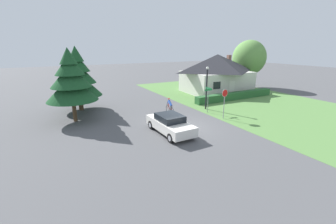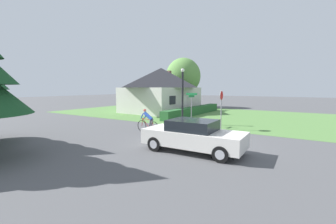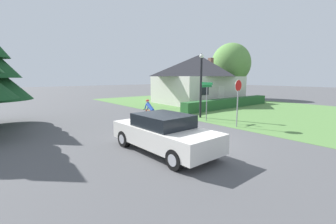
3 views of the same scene
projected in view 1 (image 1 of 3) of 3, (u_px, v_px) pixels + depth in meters
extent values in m
plane|color=#515154|center=(185.00, 127.00, 18.46)|extent=(140.00, 140.00, 0.00)
cube|color=#568442|center=(250.00, 101.00, 27.21)|extent=(16.00, 36.00, 0.01)
cube|color=beige|center=(216.00, 82.00, 32.43)|extent=(8.96, 6.84, 2.95)
pyramid|color=#2D2D33|center=(217.00, 63.00, 31.68)|extent=(9.67, 7.38, 2.37)
cube|color=silver|center=(231.00, 89.00, 29.73)|extent=(0.90, 0.09, 2.00)
cube|color=black|center=(217.00, 85.00, 28.52)|extent=(1.10, 0.10, 0.90)
cube|color=brown|center=(229.00, 58.00, 33.17)|extent=(0.52, 0.52, 0.80)
cube|color=#285B2D|center=(235.00, 96.00, 28.11)|extent=(11.68, 0.90, 0.87)
cube|color=silver|center=(170.00, 125.00, 17.05)|extent=(2.01, 4.66, 0.69)
cube|color=black|center=(170.00, 118.00, 16.92)|extent=(1.72, 2.11, 0.48)
cylinder|color=black|center=(151.00, 125.00, 18.05)|extent=(0.28, 0.68, 0.67)
cylinder|color=#ADADB2|center=(151.00, 125.00, 18.05)|extent=(0.29, 0.40, 0.39)
cylinder|color=black|center=(169.00, 121.00, 18.84)|extent=(0.28, 0.68, 0.67)
cylinder|color=#ADADB2|center=(169.00, 121.00, 18.84)|extent=(0.29, 0.40, 0.39)
cylinder|color=black|center=(171.00, 138.00, 15.43)|extent=(0.28, 0.68, 0.67)
cylinder|color=#ADADB2|center=(171.00, 138.00, 15.43)|extent=(0.29, 0.40, 0.39)
cylinder|color=black|center=(191.00, 134.00, 16.23)|extent=(0.28, 0.68, 0.67)
cylinder|color=#ADADB2|center=(191.00, 134.00, 16.23)|extent=(0.29, 0.40, 0.39)
torus|color=black|center=(172.00, 111.00, 21.62)|extent=(0.09, 0.78, 0.78)
torus|color=black|center=(168.00, 109.00, 22.56)|extent=(0.09, 0.78, 0.78)
cylinder|color=#B21E1E|center=(171.00, 109.00, 21.81)|extent=(0.05, 0.19, 0.60)
cylinder|color=#B21E1E|center=(169.00, 108.00, 22.15)|extent=(0.08, 0.67, 0.67)
cylinder|color=#B21E1E|center=(170.00, 105.00, 22.00)|extent=(0.09, 0.80, 0.09)
cylinder|color=#B21E1E|center=(171.00, 112.00, 21.79)|extent=(0.06, 0.36, 0.16)
cylinder|color=#B21E1E|center=(172.00, 109.00, 21.64)|extent=(0.05, 0.22, 0.48)
cylinder|color=#B21E1E|center=(168.00, 106.00, 22.45)|extent=(0.04, 0.12, 0.52)
cylinder|color=black|center=(168.00, 104.00, 22.34)|extent=(0.44, 0.05, 0.02)
ellipsoid|color=black|center=(171.00, 106.00, 21.65)|extent=(0.09, 0.21, 0.05)
cylinder|color=slate|center=(171.00, 108.00, 21.71)|extent=(0.13, 0.26, 0.51)
cylinder|color=slate|center=(171.00, 108.00, 21.87)|extent=(0.13, 0.26, 0.66)
cylinder|color=beige|center=(171.00, 112.00, 21.88)|extent=(0.08, 0.08, 0.30)
cylinder|color=beige|center=(171.00, 112.00, 22.07)|extent=(0.17, 0.08, 0.21)
cylinder|color=#264CB2|center=(170.00, 103.00, 21.85)|extent=(0.27, 0.73, 0.56)
cylinder|color=#264CB2|center=(169.00, 103.00, 22.09)|extent=(0.09, 0.26, 0.36)
cylinder|color=#264CB2|center=(168.00, 102.00, 22.32)|extent=(0.09, 0.26, 0.36)
sphere|color=beige|center=(169.00, 99.00, 22.02)|extent=(0.19, 0.19, 0.19)
ellipsoid|color=red|center=(169.00, 99.00, 22.01)|extent=(0.22, 0.18, 0.12)
cylinder|color=gray|center=(224.00, 108.00, 20.33)|extent=(0.07, 0.07, 2.12)
cylinder|color=red|center=(225.00, 93.00, 19.96)|extent=(0.63, 0.05, 0.63)
cylinder|color=silver|center=(225.00, 93.00, 19.96)|extent=(0.67, 0.04, 0.67)
cylinder|color=black|center=(206.00, 90.00, 23.21)|extent=(0.16, 0.16, 4.17)
sphere|color=white|center=(208.00, 68.00, 22.58)|extent=(0.29, 0.29, 0.29)
cone|color=black|center=(208.00, 67.00, 22.54)|extent=(0.18, 0.18, 0.12)
cylinder|color=gray|center=(208.00, 102.00, 22.25)|extent=(0.06, 0.06, 2.24)
cube|color=#197238|center=(208.00, 90.00, 21.92)|extent=(0.90, 0.03, 0.16)
cube|color=#197238|center=(209.00, 88.00, 21.87)|extent=(0.03, 0.90, 0.16)
cylinder|color=#4C3823|center=(74.00, 111.00, 19.73)|extent=(0.34, 0.34, 1.89)
cone|color=#194723|center=(72.00, 88.00, 19.16)|extent=(4.27, 4.27, 2.13)
cone|color=#194723|center=(70.00, 76.00, 18.86)|extent=(3.33, 3.33, 1.87)
cone|color=#194723|center=(69.00, 65.00, 18.61)|extent=(2.39, 2.39, 1.62)
cone|color=#194723|center=(68.00, 56.00, 18.40)|extent=(1.45, 1.45, 1.36)
cylinder|color=#4C3823|center=(81.00, 103.00, 23.29)|extent=(0.46, 0.46, 1.53)
cone|color=#194723|center=(79.00, 84.00, 22.74)|extent=(4.49, 4.49, 2.37)
cone|color=#194723|center=(77.00, 73.00, 22.41)|extent=(3.51, 3.51, 2.08)
cone|color=#194723|center=(76.00, 62.00, 22.13)|extent=(2.52, 2.52, 1.80)
cone|color=#194723|center=(75.00, 54.00, 21.89)|extent=(1.53, 1.53, 1.51)
cylinder|color=#4C3823|center=(247.00, 79.00, 36.40)|extent=(0.36, 0.36, 2.47)
ellipsoid|color=#609347|center=(249.00, 58.00, 35.44)|extent=(5.16, 5.16, 5.41)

